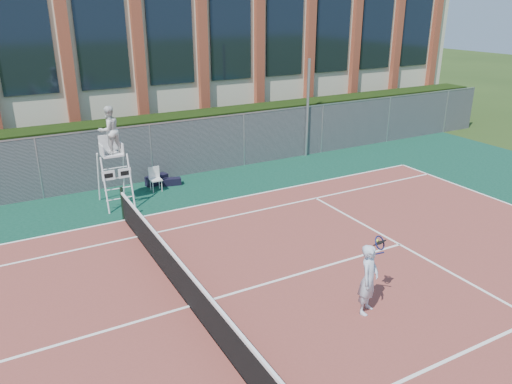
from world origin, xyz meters
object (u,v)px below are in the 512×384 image
steel_pole (308,109)px  plastic_chair (155,177)px  umpire_chair (109,133)px  tennis_player (369,279)px

steel_pole → plastic_chair: (-7.36, -1.01, -1.62)m
steel_pole → umpire_chair: steel_pole is taller
plastic_chair → tennis_player: (1.64, -9.77, 0.33)m
steel_pole → plastic_chair: size_ratio=4.88×
steel_pole → tennis_player: (-5.72, -10.78, -1.29)m
steel_pole → tennis_player: size_ratio=2.60×
steel_pole → umpire_chair: (-8.96, -1.65, 0.36)m
tennis_player → plastic_chair: bearing=99.5°
umpire_chair → plastic_chair: umpire_chair is taller
plastic_chair → tennis_player: tennis_player is taller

